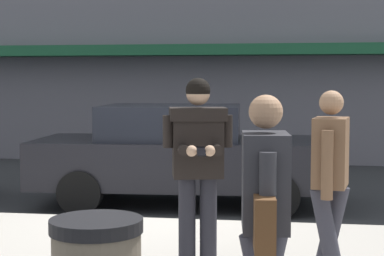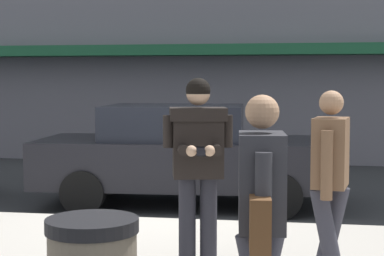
% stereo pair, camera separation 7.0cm
% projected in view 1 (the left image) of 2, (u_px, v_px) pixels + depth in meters
% --- Properties ---
extents(ground_plane, '(80.00, 80.00, 0.00)m').
position_uv_depth(ground_plane, '(151.00, 225.00, 8.54)').
color(ground_plane, '#2B2D30').
extents(curb_paint_line, '(28.00, 0.12, 0.01)m').
position_uv_depth(curb_paint_line, '(226.00, 226.00, 8.43)').
color(curb_paint_line, silver).
rests_on(curb_paint_line, ground).
extents(parked_sedan_mid, '(4.61, 2.15, 1.54)m').
position_uv_depth(parked_sedan_mid, '(181.00, 154.00, 9.84)').
color(parked_sedan_mid, black).
rests_on(parked_sedan_mid, ground).
extents(man_texting_on_phone, '(0.64, 0.63, 1.81)m').
position_uv_depth(man_texting_on_phone, '(198.00, 153.00, 5.94)').
color(man_texting_on_phone, '#23232B').
rests_on(man_texting_on_phone, sidewalk).
extents(pedestrian_with_bag, '(0.36, 0.72, 1.70)m').
position_uv_depth(pedestrian_with_bag, '(265.00, 213.00, 3.95)').
color(pedestrian_with_bag, '#33333D').
rests_on(pedestrian_with_bag, sidewalk).
extents(pedestrian_dark_coat, '(0.38, 0.59, 1.70)m').
position_uv_depth(pedestrian_dark_coat, '(330.00, 174.00, 5.56)').
color(pedestrian_dark_coat, '#33333D').
rests_on(pedestrian_dark_coat, sidewalk).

